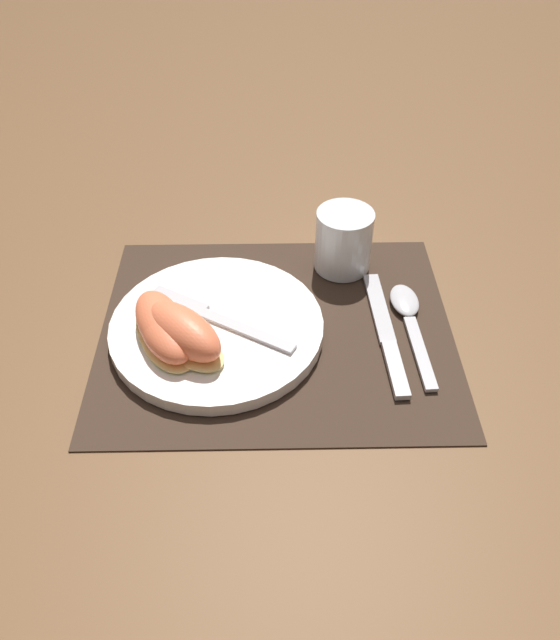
# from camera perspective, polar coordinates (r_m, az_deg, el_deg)

# --- Properties ---
(ground_plane) EXTENTS (3.00, 3.00, 0.00)m
(ground_plane) POSITION_cam_1_polar(r_m,az_deg,el_deg) (0.73, -0.33, -0.92)
(ground_plane) COLOR brown
(placemat) EXTENTS (0.41, 0.34, 0.00)m
(placemat) POSITION_cam_1_polar(r_m,az_deg,el_deg) (0.73, -0.33, -0.81)
(placemat) COLOR #38281E
(placemat) RESTS_ON ground_plane
(plate) EXTENTS (0.25, 0.25, 0.02)m
(plate) POSITION_cam_1_polar(r_m,az_deg,el_deg) (0.72, -5.78, -0.70)
(plate) COLOR white
(plate) RESTS_ON placemat
(juice_glass) EXTENTS (0.07, 0.07, 0.08)m
(juice_glass) POSITION_cam_1_polar(r_m,az_deg,el_deg) (0.80, 5.80, 6.96)
(juice_glass) COLOR silver
(juice_glass) RESTS_ON placemat
(knife) EXTENTS (0.03, 0.20, 0.01)m
(knife) POSITION_cam_1_polar(r_m,az_deg,el_deg) (0.73, 9.67, -1.27)
(knife) COLOR #BCBCC1
(knife) RESTS_ON placemat
(spoon) EXTENTS (0.04, 0.17, 0.01)m
(spoon) POSITION_cam_1_polar(r_m,az_deg,el_deg) (0.76, 11.66, 0.60)
(spoon) COLOR #BCBCC1
(spoon) RESTS_ON placemat
(fork) EXTENTS (0.18, 0.12, 0.00)m
(fork) POSITION_cam_1_polar(r_m,az_deg,el_deg) (0.72, -6.53, 0.41)
(fork) COLOR #BCBCC1
(fork) RESTS_ON plate
(citrus_wedge_0) EXTENTS (0.10, 0.13, 0.04)m
(citrus_wedge_0) POSITION_cam_1_polar(r_m,az_deg,el_deg) (0.70, -10.74, -0.49)
(citrus_wedge_0) COLOR #F4DB84
(citrus_wedge_0) RESTS_ON plate
(citrus_wedge_1) EXTENTS (0.09, 0.11, 0.04)m
(citrus_wedge_1) POSITION_cam_1_polar(r_m,az_deg,el_deg) (0.69, -10.32, -1.33)
(citrus_wedge_1) COLOR #F4DB84
(citrus_wedge_1) RESTS_ON plate
(citrus_wedge_2) EXTENTS (0.12, 0.12, 0.05)m
(citrus_wedge_2) POSITION_cam_1_polar(r_m,az_deg,el_deg) (0.68, -8.87, -1.19)
(citrus_wedge_2) COLOR #F4DB84
(citrus_wedge_2) RESTS_ON plate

